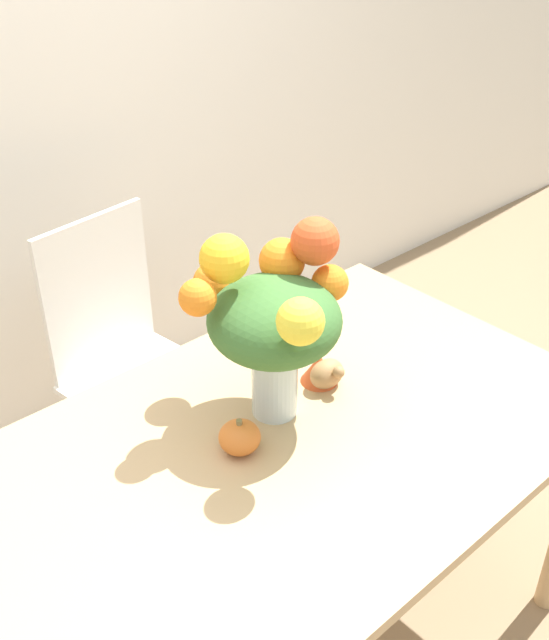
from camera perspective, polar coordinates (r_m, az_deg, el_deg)
The scene contains 5 objects.
dining_table at distance 1.75m, azimuth 0.19°, elevation -11.69°, with size 1.55×0.92×0.78m.
flower_vase at distance 1.64m, azimuth -0.12°, elevation 0.35°, with size 0.39×0.42×0.45m.
pumpkin at distance 1.65m, azimuth -2.67°, elevation -8.91°, with size 0.09×0.09×0.09m.
turkey_figurine at distance 1.84m, azimuth 3.70°, elevation -3.86°, with size 0.09×0.13×0.08m.
dining_chair_near_window at distance 2.44m, azimuth -10.89°, elevation -3.40°, with size 0.47×0.47×0.98m.
Camera 1 is at (-0.85, -0.94, 1.90)m, focal length 42.00 mm.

